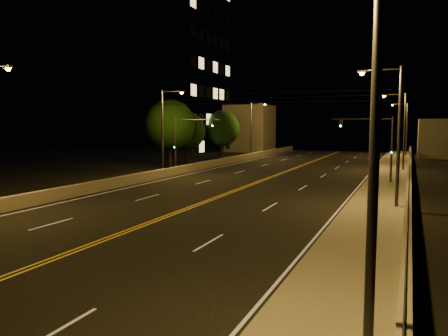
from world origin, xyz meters
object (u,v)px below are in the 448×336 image
at_px(streetlight_6, 253,126).
at_px(tree_2, 222,128).
at_px(streetlight_3, 405,126).
at_px(tree_0, 170,125).
at_px(streetlight_0, 359,134).
at_px(traffic_signal_left, 184,139).
at_px(tree_1, 186,131).
at_px(traffic_signal_right, 379,142).
at_px(streetlight_2, 402,126).
at_px(streetlight_5, 165,126).
at_px(streetlight_1, 394,128).
at_px(building_tower, 143,58).

relative_size(streetlight_6, tree_2, 1.18).
height_order(streetlight_3, tree_0, streetlight_3).
relative_size(streetlight_0, traffic_signal_left, 1.46).
height_order(tree_0, tree_1, tree_0).
xyz_separation_m(traffic_signal_right, tree_1, (-24.49, 11.18, 0.60)).
xyz_separation_m(streetlight_2, traffic_signal_right, (-1.54, -11.36, -1.25)).
bearing_deg(streetlight_6, streetlight_3, 26.20).
height_order(streetlight_3, streetlight_5, same).
xyz_separation_m(streetlight_2, streetlight_3, (0.00, 23.43, 0.00)).
xyz_separation_m(streetlight_1, building_tower, (-38.51, 32.10, 10.75)).
distance_m(streetlight_3, tree_2, 28.69).
height_order(streetlight_3, traffic_signal_right, streetlight_3).
relative_size(streetlight_5, tree_2, 1.18).
xyz_separation_m(traffic_signal_left, tree_2, (-5.02, 21.27, 0.86)).
relative_size(tree_0, tree_2, 1.11).
xyz_separation_m(streetlight_0, streetlight_2, (0.00, 41.86, 0.00)).
distance_m(streetlight_0, streetlight_1, 18.82).
bearing_deg(building_tower, traffic_signal_right, -28.90).
distance_m(streetlight_5, tree_2, 23.41).
height_order(streetlight_2, traffic_signal_right, streetlight_2).
bearing_deg(streetlight_6, streetlight_2, -31.07).
bearing_deg(tree_0, streetlight_3, 48.59).
distance_m(traffic_signal_right, tree_0, 24.65).
xyz_separation_m(streetlight_1, tree_0, (-25.41, 17.67, 0.14)).
xyz_separation_m(streetlight_6, building_tower, (-17.10, -3.84, 10.75)).
distance_m(streetlight_2, tree_0, 25.97).
height_order(traffic_signal_right, tree_0, tree_0).
height_order(streetlight_1, streetlight_2, same).
xyz_separation_m(traffic_signal_left, tree_0, (-5.13, 5.99, 1.38)).
bearing_deg(traffic_signal_right, tree_0, 165.92).
relative_size(traffic_signal_left, building_tower, 0.18).
distance_m(streetlight_6, tree_0, 18.70).
distance_m(streetlight_5, streetlight_6, 26.07).
bearing_deg(traffic_signal_left, streetlight_2, 29.26).
relative_size(streetlight_5, traffic_signal_left, 1.46).
xyz_separation_m(traffic_signal_right, building_tower, (-36.98, 20.41, 11.99)).
bearing_deg(building_tower, tree_2, 3.68).
xyz_separation_m(tree_0, tree_2, (0.11, 15.28, -0.53)).
bearing_deg(streetlight_3, traffic_signal_left, -120.23).
bearing_deg(tree_2, traffic_signal_left, -76.71).
bearing_deg(building_tower, streetlight_0, -52.90).
relative_size(traffic_signal_right, traffic_signal_left, 1.00).
bearing_deg(tree_0, tree_2, 89.59).
height_order(streetlight_2, tree_0, streetlight_2).
height_order(streetlight_0, tree_0, streetlight_0).
bearing_deg(streetlight_0, building_tower, 127.10).
bearing_deg(streetlight_1, streetlight_5, 155.26).
bearing_deg(tree_0, tree_1, 96.78).
bearing_deg(streetlight_3, tree_1, -137.78).
height_order(traffic_signal_left, tree_0, tree_0).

